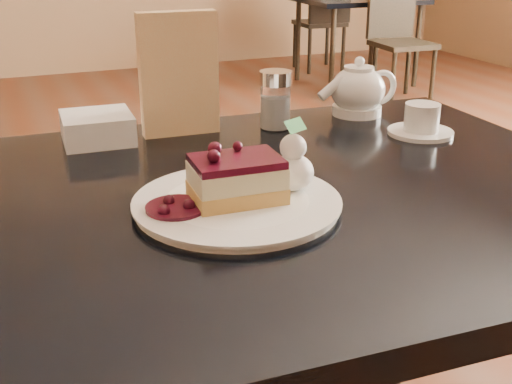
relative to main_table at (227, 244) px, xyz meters
name	(u,v)px	position (x,y,z in m)	size (l,w,h in m)	color
main_table	(227,244)	(0.00, 0.00, 0.00)	(1.31, 0.91, 0.79)	black
dessert_plate	(237,204)	(0.00, -0.05, 0.09)	(0.29, 0.29, 0.01)	white
cheesecake_slice	(237,179)	(0.00, -0.05, 0.13)	(0.13, 0.10, 0.06)	#E7C057
whipped_cream	(293,172)	(0.09, -0.05, 0.12)	(0.06, 0.06, 0.06)	white
berry_sauce	(176,208)	(-0.09, -0.05, 0.10)	(0.08, 0.08, 0.01)	black
tea_set	(369,97)	(0.42, 0.28, 0.13)	(0.21, 0.30, 0.11)	white
menu_card	(179,74)	(0.03, 0.33, 0.20)	(0.15, 0.03, 0.23)	beige
sugar_shaker	(275,100)	(0.21, 0.29, 0.14)	(0.06, 0.06, 0.12)	white
napkin_stack	(97,128)	(-0.13, 0.34, 0.11)	(0.13, 0.13, 0.05)	white
bg_table_far_right	(354,75)	(2.48, 3.68, -0.64)	(0.94, 1.65, 1.10)	black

